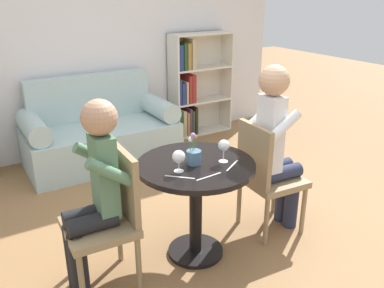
{
  "coord_description": "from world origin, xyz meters",
  "views": [
    {
      "loc": [
        -1.32,
        -2.11,
        1.82
      ],
      "look_at": [
        0.0,
        0.05,
        0.84
      ],
      "focal_mm": 38.0,
      "sensor_mm": 36.0,
      "label": 1
    }
  ],
  "objects_px": {
    "wine_glass_left": "(179,157)",
    "flower_vase": "(194,154)",
    "wine_glass_right": "(224,146)",
    "person_left": "(94,192)",
    "person_right": "(277,144)",
    "chair_right": "(265,174)",
    "bookshelf_right": "(192,87)",
    "chair_left": "(110,215)",
    "couch": "(100,134)"
  },
  "relations": [
    {
      "from": "wine_glass_left",
      "to": "flower_vase",
      "type": "height_order",
      "value": "flower_vase"
    },
    {
      "from": "wine_glass_right",
      "to": "person_left",
      "type": "bearing_deg",
      "value": 172.31
    },
    {
      "from": "person_right",
      "to": "wine_glass_right",
      "type": "bearing_deg",
      "value": 99.07
    },
    {
      "from": "person_left",
      "to": "wine_glass_right",
      "type": "bearing_deg",
      "value": 84.66
    },
    {
      "from": "chair_right",
      "to": "wine_glass_left",
      "type": "distance_m",
      "value": 0.84
    },
    {
      "from": "bookshelf_right",
      "to": "person_right",
      "type": "xyz_separation_m",
      "value": [
        -0.65,
        -2.28,
        0.1
      ]
    },
    {
      "from": "bookshelf_right",
      "to": "chair_left",
      "type": "height_order",
      "value": "bookshelf_right"
    },
    {
      "from": "chair_left",
      "to": "wine_glass_right",
      "type": "distance_m",
      "value": 0.86
    },
    {
      "from": "person_right",
      "to": "chair_right",
      "type": "bearing_deg",
      "value": 87.21
    },
    {
      "from": "couch",
      "to": "person_left",
      "type": "bearing_deg",
      "value": -109.78
    },
    {
      "from": "person_left",
      "to": "bookshelf_right",
      "type": "bearing_deg",
      "value": 139.52
    },
    {
      "from": "couch",
      "to": "wine_glass_right",
      "type": "distance_m",
      "value": 2.13
    },
    {
      "from": "chair_left",
      "to": "person_right",
      "type": "xyz_separation_m",
      "value": [
        1.31,
        -0.06,
        0.23
      ]
    },
    {
      "from": "couch",
      "to": "chair_left",
      "type": "distance_m",
      "value": 2.05
    },
    {
      "from": "chair_left",
      "to": "person_left",
      "type": "relative_size",
      "value": 0.73
    },
    {
      "from": "wine_glass_left",
      "to": "bookshelf_right",
      "type": "bearing_deg",
      "value": 56.73
    },
    {
      "from": "person_right",
      "to": "flower_vase",
      "type": "height_order",
      "value": "person_right"
    },
    {
      "from": "flower_vase",
      "to": "person_right",
      "type": "bearing_deg",
      "value": -2.61
    },
    {
      "from": "bookshelf_right",
      "to": "wine_glass_left",
      "type": "bearing_deg",
      "value": -123.27
    },
    {
      "from": "wine_glass_left",
      "to": "person_right",
      "type": "bearing_deg",
      "value": 1.61
    },
    {
      "from": "person_left",
      "to": "wine_glass_right",
      "type": "xyz_separation_m",
      "value": [
        0.87,
        -0.12,
        0.16
      ]
    },
    {
      "from": "chair_right",
      "to": "wine_glass_right",
      "type": "bearing_deg",
      "value": 101.25
    },
    {
      "from": "person_left",
      "to": "wine_glass_left",
      "type": "xyz_separation_m",
      "value": [
        0.54,
        -0.09,
        0.14
      ]
    },
    {
      "from": "wine_glass_right",
      "to": "flower_vase",
      "type": "height_order",
      "value": "flower_vase"
    },
    {
      "from": "chair_left",
      "to": "chair_right",
      "type": "bearing_deg",
      "value": 89.83
    },
    {
      "from": "chair_right",
      "to": "bookshelf_right",
      "type": "bearing_deg",
      "value": -14.15
    },
    {
      "from": "person_right",
      "to": "wine_glass_right",
      "type": "xyz_separation_m",
      "value": [
        -0.52,
        -0.05,
        0.11
      ]
    },
    {
      "from": "bookshelf_right",
      "to": "wine_glass_left",
      "type": "xyz_separation_m",
      "value": [
        -1.51,
        -2.3,
        0.19
      ]
    },
    {
      "from": "wine_glass_left",
      "to": "flower_vase",
      "type": "bearing_deg",
      "value": 21.14
    },
    {
      "from": "bookshelf_right",
      "to": "wine_glass_right",
      "type": "bearing_deg",
      "value": -116.87
    },
    {
      "from": "wine_glass_left",
      "to": "wine_glass_right",
      "type": "distance_m",
      "value": 0.33
    },
    {
      "from": "couch",
      "to": "person_left",
      "type": "relative_size",
      "value": 1.29
    },
    {
      "from": "person_right",
      "to": "wine_glass_left",
      "type": "bearing_deg",
      "value": 95.45
    },
    {
      "from": "wine_glass_right",
      "to": "flower_vase",
      "type": "bearing_deg",
      "value": 156.62
    },
    {
      "from": "chair_left",
      "to": "chair_right",
      "type": "xyz_separation_m",
      "value": [
        1.22,
        -0.05,
        0.0
      ]
    },
    {
      "from": "person_left",
      "to": "person_right",
      "type": "bearing_deg",
      "value": 89.5
    },
    {
      "from": "person_right",
      "to": "wine_glass_right",
      "type": "relative_size",
      "value": 8.4
    },
    {
      "from": "bookshelf_right",
      "to": "flower_vase",
      "type": "relative_size",
      "value": 5.91
    },
    {
      "from": "couch",
      "to": "person_right",
      "type": "distance_m",
      "value": 2.17
    },
    {
      "from": "chair_right",
      "to": "flower_vase",
      "type": "xyz_separation_m",
      "value": [
        -0.63,
        0.02,
        0.29
      ]
    },
    {
      "from": "wine_glass_left",
      "to": "flower_vase",
      "type": "xyz_separation_m",
      "value": [
        0.15,
        0.06,
        -0.03
      ]
    },
    {
      "from": "flower_vase",
      "to": "chair_right",
      "type": "bearing_deg",
      "value": -2.09
    },
    {
      "from": "chair_left",
      "to": "wine_glass_right",
      "type": "bearing_deg",
      "value": 84.25
    },
    {
      "from": "couch",
      "to": "chair_right",
      "type": "distance_m",
      "value": 2.1
    },
    {
      "from": "bookshelf_right",
      "to": "chair_right",
      "type": "distance_m",
      "value": 2.39
    },
    {
      "from": "person_left",
      "to": "flower_vase",
      "type": "height_order",
      "value": "person_left"
    },
    {
      "from": "person_left",
      "to": "chair_left",
      "type": "bearing_deg",
      "value": 88.38
    },
    {
      "from": "chair_right",
      "to": "person_right",
      "type": "height_order",
      "value": "person_right"
    },
    {
      "from": "person_left",
      "to": "couch",
      "type": "bearing_deg",
      "value": 162.56
    },
    {
      "from": "chair_right",
      "to": "couch",
      "type": "bearing_deg",
      "value": 20.83
    }
  ]
}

